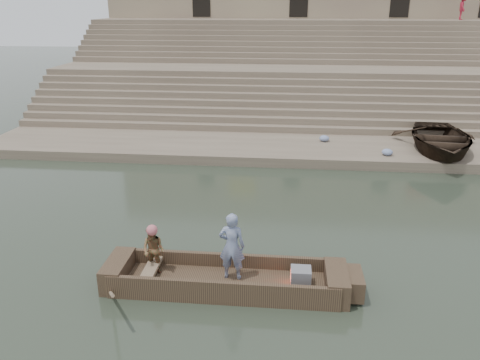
# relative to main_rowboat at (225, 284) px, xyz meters

# --- Properties ---
(ground) EXTENTS (120.00, 120.00, 0.00)m
(ground) POSITION_rel_main_rowboat_xyz_m (3.85, 2.77, -0.11)
(ground) COLOR #242F23
(ground) RESTS_ON ground
(lower_landing) EXTENTS (32.00, 4.00, 0.40)m
(lower_landing) POSITION_rel_main_rowboat_xyz_m (3.85, 10.77, 0.09)
(lower_landing) COLOR gray
(lower_landing) RESTS_ON ground
(mid_landing) EXTENTS (32.00, 3.00, 2.80)m
(mid_landing) POSITION_rel_main_rowboat_xyz_m (3.85, 18.27, 1.29)
(mid_landing) COLOR gray
(mid_landing) RESTS_ON ground
(upper_landing) EXTENTS (32.00, 3.00, 5.20)m
(upper_landing) POSITION_rel_main_rowboat_xyz_m (3.85, 25.27, 2.49)
(upper_landing) COLOR gray
(upper_landing) RESTS_ON ground
(ghat_steps) EXTENTS (32.00, 11.00, 5.20)m
(ghat_steps) POSITION_rel_main_rowboat_xyz_m (3.85, 19.96, 1.69)
(ghat_steps) COLOR gray
(ghat_steps) RESTS_ON ground
(building_wall) EXTENTS (32.00, 5.07, 11.20)m
(building_wall) POSITION_rel_main_rowboat_xyz_m (3.85, 29.26, 5.49)
(building_wall) COLOR tan
(building_wall) RESTS_ON ground
(main_rowboat) EXTENTS (5.00, 1.30, 0.22)m
(main_rowboat) POSITION_rel_main_rowboat_xyz_m (0.00, 0.00, 0.00)
(main_rowboat) COLOR brown
(main_rowboat) RESTS_ON ground
(rowboat_trim) EXTENTS (6.04, 2.63, 1.83)m
(rowboat_trim) POSITION_rel_main_rowboat_xyz_m (0.21, -0.00, 0.20)
(rowboat_trim) COLOR brown
(rowboat_trim) RESTS_ON ground
(standing_man) EXTENTS (0.62, 0.43, 1.64)m
(standing_man) POSITION_rel_main_rowboat_xyz_m (0.15, 0.13, 0.93)
(standing_man) COLOR navy
(standing_man) RESTS_ON main_rowboat
(rowing_man) EXTENTS (0.66, 0.57, 1.16)m
(rowing_man) POSITION_rel_main_rowboat_xyz_m (-1.72, 0.19, 0.69)
(rowing_man) COLOR #256F34
(rowing_man) RESTS_ON main_rowboat
(television) EXTENTS (0.46, 0.42, 0.40)m
(television) POSITION_rel_main_rowboat_xyz_m (1.73, 0.00, 0.31)
(television) COLOR slate
(television) RESTS_ON main_rowboat
(beached_rowboat) EXTENTS (4.10, 5.38, 1.04)m
(beached_rowboat) POSITION_rel_main_rowboat_xyz_m (7.72, 10.54, 0.81)
(beached_rowboat) COLOR #2D2116
(beached_rowboat) RESTS_ON lower_landing
(pedestrian) EXTENTS (0.79, 1.14, 1.61)m
(pedestrian) POSITION_rel_main_rowboat_xyz_m (12.60, 25.22, 5.89)
(pedestrian) COLOR maroon
(pedestrian) RESTS_ON upper_landing
(cloth_bundles) EXTENTS (11.97, 2.32, 0.26)m
(cloth_bundles) POSITION_rel_main_rowboat_xyz_m (8.51, 10.53, 0.42)
(cloth_bundles) COLOR #3F5999
(cloth_bundles) RESTS_ON lower_landing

